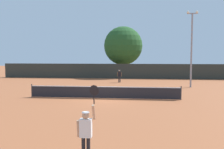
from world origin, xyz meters
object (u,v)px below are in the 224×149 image
Objects in this scene: parked_car_mid at (110,70)px; parked_car_near at (80,71)px; player_serving at (86,129)px; player_receiving at (119,75)px; light_pole at (192,44)px; large_tree at (123,46)px; tennis_ball at (125,93)px.

parked_car_near is at bearing -162.42° from parked_car_mid.
parked_car_near and parked_car_mid have the same top height.
parked_car_near is at bearing 104.15° from player_serving.
parked_car_near is at bearing -53.99° from player_receiving.
player_serving is 22.69m from player_receiving.
large_tree is at bearing 122.34° from light_pole.
tennis_ball is 0.02× the size of parked_car_near.
light_pole reaches higher than parked_car_mid.
player_receiving is 0.36× the size of parked_car_mid.
player_receiving is at bearing -89.63° from large_tree.
light_pole is 1.85× the size of parked_car_near.
light_pole is at bearing -36.36° from parked_car_near.
parked_car_mid is (-3.41, 35.67, -0.28)m from player_serving.
player_receiving is 0.20× the size of light_pole.
player_receiving is 13.24m from parked_car_near.
large_tree is 9.03m from parked_car_near.
light_pole is 1.84× the size of parked_car_mid.
large_tree is at bearing -64.17° from parked_car_mid.
player_serving is 35.73× the size of tennis_ball.
player_receiving is 0.19× the size of large_tree.
parked_car_mid is (-10.75, 16.92, -3.84)m from light_pole.
player_serving is 34.43m from parked_car_near.
player_receiving is 23.32× the size of tennis_ball.
player_receiving is 13.28m from parked_car_mid.
player_serving is at bearing -91.43° from parked_car_mid.
parked_car_mid is at bearing 95.46° from player_serving.
player_receiving is (-0.64, 22.68, -0.09)m from player_serving.
player_serving is at bearing -69.31° from parked_car_near.
light_pole is 0.99× the size of large_tree.
tennis_ball is 9.48m from light_pole.
tennis_ball is 21.94m from parked_car_mid.
light_pole is 15.03m from large_tree.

